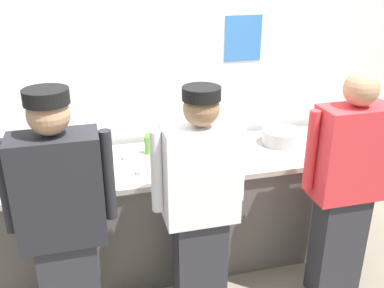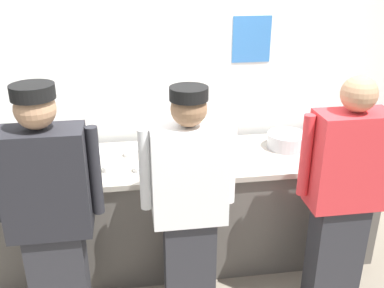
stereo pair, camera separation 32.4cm
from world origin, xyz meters
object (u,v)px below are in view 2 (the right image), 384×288
Objects in this scene: sheet_tray at (27,169)px; squeeze_bottle_primary at (187,135)px; chef_near_left at (51,216)px; ramekin_yellow_sauce at (66,151)px; chef_far_right at (343,194)px; plate_stack_rear at (92,156)px; plate_stack_front at (170,158)px; deli_cup at (208,149)px; ramekin_red_sauce at (131,153)px; ramekin_orange_sauce at (109,168)px; mixing_bowl_steel at (287,141)px; chef_center at (189,205)px; ramekin_green_sauce at (140,168)px; squeeze_bottle_secondary at (150,142)px.

sheet_tray is 1.21m from squeeze_bottle_primary.
chef_near_left is 16.31× the size of ramekin_yellow_sauce.
chef_far_right is 1.77m from plate_stack_rear.
ramekin_yellow_sauce is (-0.02, 0.92, 0.01)m from chef_near_left.
plate_stack_front is 0.32m from deli_cup.
deli_cup reaches higher than ramekin_red_sauce.
squeeze_bottle_primary is at bearing 29.79° from ramekin_orange_sauce.
chef_far_right is 15.98× the size of ramekin_yellow_sauce.
ramekin_red_sauce is (-1.34, 0.77, 0.04)m from chef_far_right.
deli_cup is (-0.76, 0.71, 0.05)m from chef_far_right.
deli_cup is at bearing 22.56° from plate_stack_front.
chef_near_left is 1.31m from squeeze_bottle_primary.
chef_near_left reaches higher than mixing_bowl_steel.
chef_center is 7.18× the size of plate_stack_rear.
deli_cup is at bearing -176.14° from mixing_bowl_steel.
mixing_bowl_steel is 1.55× the size of squeeze_bottle_primary.
squeeze_bottle_primary is at bearing 61.31° from plate_stack_front.
plate_stack_front is 0.65× the size of mixing_bowl_steel.
ramekin_orange_sauce reaches higher than ramekin_yellow_sauce.
chef_near_left is 0.66m from ramekin_orange_sauce.
plate_stack_front is at bearing 39.52° from chef_near_left.
plate_stack_rear is 2.18× the size of ramekin_yellow_sauce.
chef_center is at bearing -109.39° from deli_cup.
deli_cup is (0.24, 0.69, 0.06)m from chef_center.
squeeze_bottle_primary reaches higher than ramekin_red_sauce.
mixing_bowl_steel is 1.23m from ramekin_red_sauce.
deli_cup is (0.30, 0.12, -0.00)m from plate_stack_front.
chef_center is at bearing 178.65° from chef_far_right.
plate_stack_rear is at bearing 179.38° from deli_cup.
plate_stack_rear is 0.86m from deli_cup.
mixing_bowl_steel is at bearing 11.81° from ramekin_green_sauce.
sheet_tray is at bearing -176.38° from mixing_bowl_steel.
ramekin_yellow_sauce is (-0.33, 0.34, -0.00)m from ramekin_orange_sauce.
chef_near_left is at bearing -155.04° from mixing_bowl_steel.
ramekin_orange_sauce is at bearing -55.60° from plate_stack_rear.
ramekin_yellow_sauce is 0.50m from ramekin_red_sauce.
squeeze_bottle_secondary reaches higher than plate_stack_front.
mixing_bowl_steel is 1.72m from ramekin_yellow_sauce.
deli_cup reaches higher than ramekin_yellow_sauce.
ramekin_yellow_sauce is (-0.21, 0.16, -0.02)m from plate_stack_rear.
squeeze_bottle_primary reaches higher than plate_stack_rear.
sheet_tray is 4.83× the size of deli_cup.
ramekin_red_sauce is (-1.23, 0.02, -0.03)m from mixing_bowl_steel.
ramekin_green_sauce is (0.22, -0.03, -0.00)m from ramekin_orange_sauce.
ramekin_orange_sauce is (0.31, 0.58, 0.01)m from chef_near_left.
chef_center is at bearing -48.15° from plate_stack_rear.
chef_near_left reaches higher than squeeze_bottle_secondary.
ramekin_yellow_sauce is at bearing 159.27° from plate_stack_front.
deli_cup is at bearing 21.00° from ramekin_green_sauce.
squeeze_bottle_primary is at bearing 12.37° from sheet_tray.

